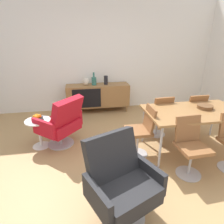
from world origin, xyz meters
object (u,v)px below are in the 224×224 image
object	(u,v)px
vase_cobalt	(94,81)
dining_chair_near_window	(142,129)
fruit_bowl	(37,118)
wooden_bowl_on_table	(205,107)
sideboard	(98,95)
armchair_black_shell	(121,181)
dining_chair_back_left	(159,114)
side_table_round	(39,130)
vase_sculptural_dark	(86,82)
lounge_chair_red	(61,122)
dining_chair_front_left	(191,144)
dining_table	(194,113)
dining_chair_back_right	(192,112)
vase_ceramic_small	(106,80)

from	to	relation	value
vase_cobalt	dining_chair_near_window	distance (m)	2.21
fruit_bowl	wooden_bowl_on_table	bearing A→B (deg)	-9.91
sideboard	armchair_black_shell	xyz separation A→B (m)	(-0.09, -3.19, 0.03)
sideboard	dining_chair_back_left	bearing A→B (deg)	-55.88
side_table_round	fruit_bowl	size ratio (longest dim) A/B	2.60
vase_sculptural_dark	lounge_chair_red	xyz separation A→B (m)	(-0.53, -1.58, -0.34)
sideboard	dining_chair_near_window	distance (m)	2.16
vase_sculptural_dark	armchair_black_shell	bearing A→B (deg)	-86.50
lounge_chair_red	fruit_bowl	world-z (taller)	lounge_chair_red
dining_chair_back_left	dining_chair_near_window	bearing A→B (deg)	-134.17
side_table_round	fruit_bowl	distance (m)	0.24
dining_chair_front_left	dining_chair_near_window	world-z (taller)	same
vase_sculptural_dark	wooden_bowl_on_table	distance (m)	2.80
wooden_bowl_on_table	dining_chair_near_window	bearing A→B (deg)	-176.85
dining_chair_near_window	fruit_bowl	bearing A→B (deg)	162.00
vase_cobalt	armchair_black_shell	xyz separation A→B (m)	(-0.00, -3.19, -0.36)
dining_chair_back_left	vase_sculptural_dark	bearing A→B (deg)	130.78
dining_table	dining_chair_front_left	size ratio (longest dim) A/B	1.87
vase_cobalt	dining_chair_back_left	xyz separation A→B (m)	(1.13, -1.54, -0.36)
dining_table	lounge_chair_red	size ratio (longest dim) A/B	1.69
vase_cobalt	wooden_bowl_on_table	size ratio (longest dim) A/B	1.21
vase_sculptural_dark	dining_chair_front_left	world-z (taller)	vase_sculptural_dark
dining_chair_near_window	dining_chair_back_right	distance (m)	1.36
vase_cobalt	armchair_black_shell	bearing A→B (deg)	-90.05
vase_sculptural_dark	dining_chair_back_left	world-z (taller)	vase_sculptural_dark
dining_table	vase_ceramic_small	bearing A→B (deg)	119.21
dining_chair_front_left	dining_chair_back_right	world-z (taller)	same
vase_cobalt	armchair_black_shell	distance (m)	3.21
fruit_bowl	vase_cobalt	bearing A→B (deg)	53.73
wooden_bowl_on_table	dining_chair_near_window	world-z (taller)	dining_chair_near_window
dining_chair_near_window	dining_chair_back_left	bearing A→B (deg)	45.83
side_table_round	dining_chair_front_left	bearing A→B (deg)	-26.36
sideboard	side_table_round	xyz separation A→B (m)	(-1.22, -1.54, -0.12)
vase_sculptural_dark	lounge_chair_red	bearing A→B (deg)	-108.65
vase_ceramic_small	dining_chair_near_window	size ratio (longest dim) A/B	0.26
vase_cobalt	vase_ceramic_small	distance (m)	0.30
armchair_black_shell	fruit_bowl	world-z (taller)	armchair_black_shell
dining_table	dining_chair_back_right	size ratio (longest dim) A/B	1.87
dining_chair_back_right	vase_ceramic_small	bearing A→B (deg)	134.70
vase_ceramic_small	side_table_round	bearing A→B (deg)	-132.92
sideboard	vase_sculptural_dark	distance (m)	0.47
dining_chair_front_left	dining_chair_back_left	size ratio (longest dim) A/B	1.00
dining_table	side_table_round	size ratio (longest dim) A/B	3.08
armchair_black_shell	dining_table	bearing A→B (deg)	36.38
dining_chair_back_left	side_table_round	xyz separation A→B (m)	(-2.26, 0.00, -0.15)
vase_sculptural_dark	lounge_chair_red	size ratio (longest dim) A/B	0.19
vase_cobalt	dining_chair_front_left	distance (m)	2.91
dining_chair_front_left	lounge_chair_red	world-z (taller)	lounge_chair_red
dining_chair_front_left	dining_chair_back_right	size ratio (longest dim) A/B	1.00
vase_sculptural_dark	vase_ceramic_small	bearing A→B (deg)	0.00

